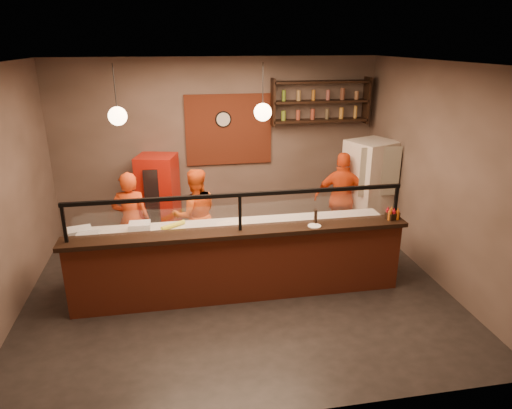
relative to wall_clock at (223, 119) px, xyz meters
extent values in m
plane|color=black|center=(-0.10, -2.46, -2.10)|extent=(6.00, 6.00, 0.00)
plane|color=#37302A|center=(-0.10, -2.46, 1.10)|extent=(6.00, 6.00, 0.00)
plane|color=#756056|center=(-0.10, 0.04, -0.50)|extent=(6.00, 0.00, 6.00)
plane|color=#756056|center=(-3.10, -2.46, -0.50)|extent=(0.00, 5.00, 5.00)
plane|color=#756056|center=(2.90, -2.46, -0.50)|extent=(0.00, 5.00, 5.00)
plane|color=#756056|center=(-0.10, -4.96, -0.50)|extent=(6.00, 0.00, 6.00)
cube|color=#963A20|center=(0.10, 0.01, -0.20)|extent=(1.60, 0.04, 1.30)
cube|color=#963A20|center=(-0.10, -2.76, -1.60)|extent=(4.60, 0.25, 1.00)
cube|color=black|center=(-0.10, -2.76, -1.07)|extent=(4.70, 0.37, 0.06)
cube|color=gray|center=(-0.10, -2.26, -1.68)|extent=(4.60, 0.75, 0.85)
cube|color=silver|center=(-0.10, -2.26, -1.23)|extent=(4.60, 0.75, 0.05)
cube|color=white|center=(-0.10, -2.76, -0.79)|extent=(4.40, 0.02, 0.50)
cube|color=black|center=(-0.10, -2.76, -0.54)|extent=(4.50, 0.05, 0.05)
cube|color=black|center=(-2.32, -2.76, -0.79)|extent=(0.04, 0.04, 0.50)
cube|color=black|center=(-0.10, -2.76, -0.79)|extent=(0.04, 0.04, 0.50)
cube|color=black|center=(2.12, -2.76, -0.79)|extent=(0.04, 0.04, 0.50)
cube|color=black|center=(1.80, -0.14, -0.05)|extent=(1.80, 0.28, 0.04)
cube|color=black|center=(1.80, -0.14, 0.30)|extent=(1.80, 0.28, 0.04)
cube|color=black|center=(1.80, -0.14, 0.65)|extent=(1.80, 0.28, 0.04)
cube|color=black|center=(0.90, -0.14, 0.30)|extent=(0.04, 0.28, 0.85)
cube|color=black|center=(2.70, -0.14, 0.30)|extent=(0.04, 0.28, 0.85)
cylinder|color=black|center=(0.00, 0.00, 0.00)|extent=(0.30, 0.04, 0.30)
cylinder|color=black|center=(-1.60, -2.26, 0.80)|extent=(0.01, 0.01, 0.60)
sphere|color=#EDBA82|center=(-1.60, -2.26, 0.45)|extent=(0.24, 0.24, 0.24)
cylinder|color=black|center=(0.30, -2.26, 0.80)|extent=(0.01, 0.01, 0.60)
sphere|color=#EDBA82|center=(0.30, -2.26, 0.45)|extent=(0.24, 0.24, 0.24)
imported|color=#E24415|center=(-1.65, -1.44, -1.31)|extent=(0.61, 0.42, 1.58)
imported|color=#EB5716|center=(-0.64, -1.37, -1.32)|extent=(0.82, 0.68, 1.56)
imported|color=#E94A15|center=(1.95, -1.16, -1.27)|extent=(1.05, 0.72, 1.66)
cube|color=beige|center=(2.50, -1.04, -1.19)|extent=(0.97, 0.94, 1.82)
cube|color=#B2180B|center=(-1.25, -0.31, -1.33)|extent=(0.80, 0.76, 1.55)
cylinder|color=white|center=(-0.16, -2.23, -1.19)|extent=(0.55, 0.55, 0.01)
cube|color=white|center=(-1.46, -2.23, -1.13)|extent=(0.30, 0.24, 0.15)
cube|color=white|center=(-2.25, -2.31, -1.12)|extent=(0.36, 0.31, 0.15)
cube|color=silver|center=(-2.11, -2.49, -1.13)|extent=(0.30, 0.24, 0.15)
cylinder|color=yellow|center=(-0.99, -2.13, -1.17)|extent=(0.36, 0.27, 0.07)
cube|color=black|center=(2.10, -2.74, -0.99)|extent=(0.21, 0.18, 0.10)
cylinder|color=black|center=(0.96, -2.72, -0.94)|extent=(0.06, 0.06, 0.20)
cylinder|color=white|center=(0.92, -2.82, -1.03)|extent=(0.19, 0.19, 0.01)
camera|label=1|loc=(-0.89, -8.37, 1.37)|focal=32.00mm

